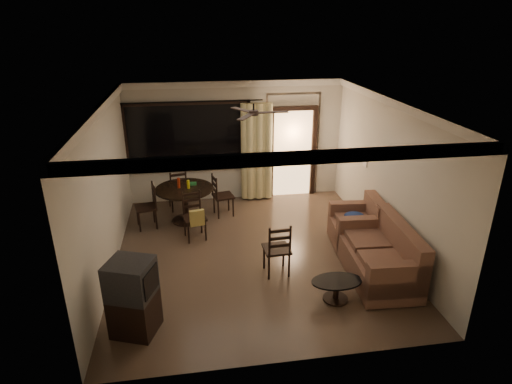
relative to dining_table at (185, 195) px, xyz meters
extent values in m
plane|color=#7F6651|center=(1.24, -1.61, -0.60)|extent=(5.50, 5.50, 0.00)
plane|color=beige|center=(1.24, 1.14, 0.80)|extent=(5.00, 0.00, 5.00)
plane|color=beige|center=(1.24, -4.36, 0.80)|extent=(5.00, 0.00, 5.00)
plane|color=beige|center=(-1.26, -1.61, 0.80)|extent=(0.00, 5.50, 5.50)
plane|color=beige|center=(3.74, -1.61, 0.80)|extent=(0.00, 5.50, 5.50)
plane|color=white|center=(1.24, -1.61, 2.20)|extent=(5.50, 5.50, 0.00)
cube|color=black|center=(0.14, 1.11, 0.97)|extent=(2.70, 0.04, 1.45)
cylinder|color=black|center=(0.24, 1.02, 1.78)|extent=(3.20, 0.03, 0.03)
cube|color=#FFC684|center=(2.59, 1.09, 0.45)|extent=(0.91, 0.03, 2.08)
cube|color=white|center=(3.73, -0.56, 0.70)|extent=(0.02, 0.18, 0.12)
cylinder|color=black|center=(1.24, -1.61, 2.14)|extent=(0.03, 0.03, 0.12)
cylinder|color=black|center=(1.24, -1.61, 2.05)|extent=(0.16, 0.16, 0.08)
cylinder|color=black|center=(0.00, 0.00, 0.14)|extent=(1.22, 1.22, 0.04)
cylinder|color=black|center=(0.00, 0.00, -0.23)|extent=(0.12, 0.12, 0.71)
cylinder|color=black|center=(0.00, 0.00, -0.59)|extent=(0.61, 0.61, 0.03)
cylinder|color=maroon|center=(-0.11, 0.03, 0.27)|extent=(0.06, 0.06, 0.22)
cylinder|color=#AFA312|center=(0.09, -0.03, 0.25)|extent=(0.06, 0.06, 0.18)
cube|color=#227434|center=(0.19, 0.17, 0.19)|extent=(0.14, 0.10, 0.05)
cube|color=black|center=(-0.81, -0.18, -0.15)|extent=(0.50, 0.50, 0.04)
cube|color=black|center=(0.83, 0.18, -0.15)|extent=(0.50, 0.50, 0.04)
cube|color=black|center=(0.18, -0.83, -0.15)|extent=(0.50, 0.50, 0.04)
cube|color=#B0A34B|center=(0.23, -1.06, -0.05)|extent=(0.29, 0.14, 0.32)
cube|color=black|center=(-0.17, 0.69, -0.15)|extent=(0.50, 0.50, 0.04)
cube|color=black|center=(-0.71, -3.45, -0.31)|extent=(0.73, 0.69, 0.59)
cube|color=black|center=(-0.71, -3.45, 0.25)|extent=(0.73, 0.69, 0.53)
cube|color=black|center=(-0.43, -3.55, 0.25)|extent=(0.16, 0.40, 0.36)
cube|color=#4B2423|center=(3.18, -2.69, -0.36)|extent=(1.04, 1.82, 0.44)
cube|color=#4B2423|center=(3.54, -2.71, 0.01)|extent=(0.32, 1.78, 0.72)
cube|color=#4B2423|center=(3.13, -3.48, -0.14)|extent=(0.95, 0.25, 0.55)
cube|color=#4B2423|center=(3.22, -1.91, -0.14)|extent=(0.95, 0.25, 0.55)
cube|color=#4B2423|center=(3.12, -2.69, -0.10)|extent=(0.75, 1.58, 0.13)
cube|color=#4B2423|center=(3.25, -1.52, -0.37)|extent=(1.01, 1.01, 0.43)
cube|color=#4B2423|center=(3.59, -1.56, -0.01)|extent=(0.31, 0.93, 0.70)
cube|color=#4B2423|center=(3.21, -1.88, -0.15)|extent=(0.93, 0.29, 0.54)
cube|color=#4B2423|center=(3.28, -1.17, -0.15)|extent=(0.93, 0.29, 0.54)
cube|color=#4B2423|center=(3.19, -1.52, -0.12)|extent=(0.72, 0.76, 0.13)
ellipsoid|color=navy|center=(3.19, -1.52, -0.01)|extent=(0.39, 0.32, 0.11)
ellipsoid|color=black|center=(2.29, -3.20, -0.26)|extent=(0.80, 0.48, 0.03)
cylinder|color=black|center=(2.29, -3.20, -0.43)|extent=(0.09, 0.09, 0.32)
cylinder|color=black|center=(2.29, -3.20, -0.59)|extent=(0.39, 0.39, 0.03)
cube|color=black|center=(1.53, -2.30, -0.14)|extent=(0.46, 0.46, 0.04)
camera|label=1|loc=(0.20, -8.50, 3.51)|focal=30.00mm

